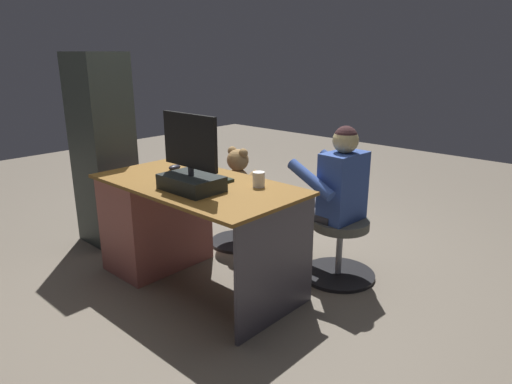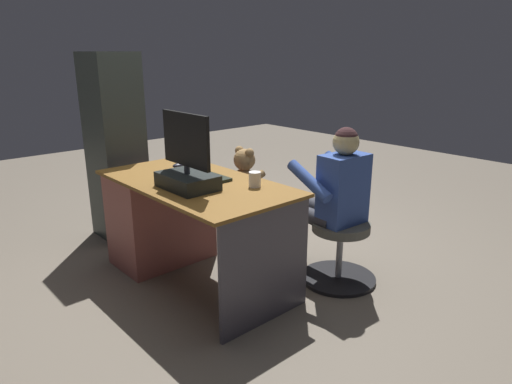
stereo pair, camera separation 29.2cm
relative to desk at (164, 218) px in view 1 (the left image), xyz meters
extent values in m
plane|color=#6D6354|center=(-0.38, -0.32, -0.38)|extent=(10.00, 10.00, 0.00)
cube|color=brown|center=(-0.38, 0.00, 0.33)|extent=(1.42, 0.75, 0.02)
cube|color=#9E554B|center=(0.10, 0.00, -0.03)|extent=(0.45, 0.69, 0.70)
cube|color=#44414A|center=(-1.06, 0.00, -0.03)|extent=(0.02, 0.67, 0.70)
cube|color=black|center=(-0.48, 0.13, 0.39)|extent=(0.37, 0.26, 0.09)
cylinder|color=#333338|center=(-0.48, 0.13, 0.46)|extent=(0.04, 0.04, 0.05)
cube|color=black|center=(-0.48, 0.13, 0.65)|extent=(0.46, 0.02, 0.32)
cube|color=black|center=(-0.48, 0.11, 0.65)|extent=(0.42, 0.00, 0.29)
cube|color=black|center=(-0.33, -0.11, 0.35)|extent=(0.42, 0.14, 0.02)
ellipsoid|color=black|center=(0.00, -0.11, 0.36)|extent=(0.06, 0.10, 0.04)
cylinder|color=white|center=(-0.74, -0.20, 0.39)|extent=(0.08, 0.08, 0.10)
cube|color=black|center=(-0.28, 0.03, 0.35)|extent=(0.06, 0.15, 0.02)
cube|color=silver|center=(-0.47, 0.09, 0.35)|extent=(0.22, 0.30, 0.02)
cylinder|color=black|center=(-0.09, -0.67, -0.37)|extent=(0.47, 0.47, 0.03)
cylinder|color=gray|center=(-0.09, -0.67, -0.19)|extent=(0.04, 0.04, 0.34)
cylinder|color=#383A3B|center=(-0.09, -0.67, 0.02)|extent=(0.38, 0.38, 0.06)
ellipsoid|color=#9B7647|center=(-0.09, -0.67, 0.15)|extent=(0.20, 0.17, 0.21)
sphere|color=#9B7647|center=(-0.09, -0.67, 0.33)|extent=(0.17, 0.17, 0.17)
sphere|color=beige|center=(-0.09, -0.75, 0.32)|extent=(0.07, 0.07, 0.07)
sphere|color=#9B7647|center=(-0.15, -0.67, 0.39)|extent=(0.07, 0.07, 0.07)
sphere|color=#9B7647|center=(-0.02, -0.67, 0.39)|extent=(0.07, 0.07, 0.07)
cylinder|color=#9B7647|center=(-0.19, -0.71, 0.19)|extent=(0.06, 0.16, 0.11)
cylinder|color=#9B7647|center=(0.02, -0.71, 0.19)|extent=(0.06, 0.16, 0.11)
cylinder|color=#9B7647|center=(-0.14, -0.79, 0.08)|extent=(0.07, 0.13, 0.07)
cylinder|color=#9B7647|center=(-0.03, -0.79, 0.08)|extent=(0.07, 0.13, 0.07)
cylinder|color=black|center=(-1.02, -0.73, -0.37)|extent=(0.52, 0.52, 0.03)
cylinder|color=gray|center=(-1.02, -0.73, -0.19)|extent=(0.04, 0.04, 0.34)
cylinder|color=#55564D|center=(-1.02, -0.73, 0.02)|extent=(0.39, 0.39, 0.06)
cube|color=#344F9A|center=(-1.02, -0.73, 0.28)|extent=(0.22, 0.33, 0.47)
sphere|color=tan|center=(-1.02, -0.73, 0.60)|extent=(0.17, 0.17, 0.17)
sphere|color=#382122|center=(-1.02, -0.73, 0.61)|extent=(0.16, 0.16, 0.16)
cylinder|color=#344F9A|center=(-0.90, -0.53, 0.35)|extent=(0.38, 0.10, 0.23)
cylinder|color=#344F9A|center=(-0.88, -0.92, 0.35)|extent=(0.38, 0.10, 0.23)
cylinder|color=#31333A|center=(-0.82, -0.63, 0.07)|extent=(0.42, 0.14, 0.11)
cylinder|color=#31333A|center=(-0.61, -0.62, -0.17)|extent=(0.10, 0.10, 0.43)
cylinder|color=#31333A|center=(-0.81, -0.81, 0.07)|extent=(0.42, 0.14, 0.11)
cylinder|color=#31333A|center=(-0.60, -0.79, -0.17)|extent=(0.10, 0.10, 0.43)
cube|color=#2D3430|center=(0.77, 0.01, 0.38)|extent=(0.44, 0.36, 1.54)
camera|label=1|loc=(-2.58, 1.83, 1.15)|focal=32.02mm
camera|label=2|loc=(-2.79, 1.63, 1.15)|focal=32.02mm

